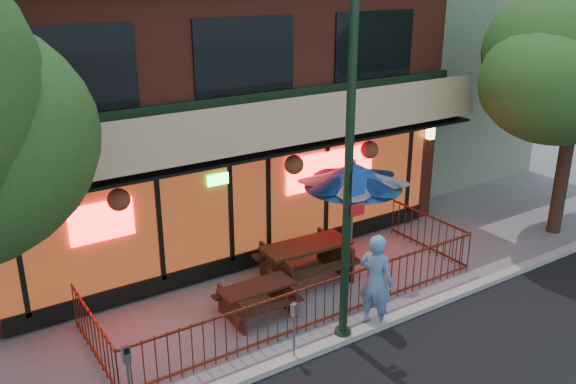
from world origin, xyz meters
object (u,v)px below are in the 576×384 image
at_px(street_light, 348,185).
at_px(picnic_table_left, 257,295).
at_px(parking_meter_far, 128,370).
at_px(parking_meter_near, 294,323).
at_px(pedestrian, 376,281).
at_px(patio_umbrella, 354,175).
at_px(picnic_table_right, 306,256).

xyz_separation_m(street_light, picnic_table_left, (-0.93, 1.67, -2.71)).
bearing_deg(parking_meter_far, parking_meter_near, -1.52).
distance_m(pedestrian, parking_meter_far, 5.03).
relative_size(street_light, patio_umbrella, 2.67).
relative_size(parking_meter_near, parking_meter_far, 0.84).
bearing_deg(pedestrian, picnic_table_left, 24.99).
relative_size(picnic_table_left, patio_umbrella, 0.60).
xyz_separation_m(picnic_table_right, pedestrian, (0.03, -2.33, 0.41)).
xyz_separation_m(picnic_table_left, picnic_table_right, (1.73, 0.72, 0.14)).
bearing_deg(parking_meter_far, picnic_table_right, 25.48).
bearing_deg(parking_meter_near, pedestrian, 3.69).
bearing_deg(picnic_table_left, picnic_table_right, 22.49).
height_order(street_light, patio_umbrella, street_light).
relative_size(picnic_table_left, pedestrian, 0.79).
bearing_deg(picnic_table_right, parking_meter_near, -128.96).
height_order(pedestrian, parking_meter_near, pedestrian).
height_order(street_light, picnic_table_right, street_light).
bearing_deg(picnic_table_left, patio_umbrella, 14.72).
distance_m(picnic_table_right, parking_meter_far, 5.55).
bearing_deg(parking_meter_near, picnic_table_left, 81.46).
relative_size(street_light, parking_meter_far, 4.95).
relative_size(street_light, picnic_table_left, 4.48).
bearing_deg(picnic_table_right, street_light, -108.49).
xyz_separation_m(street_light, pedestrian, (0.83, 0.05, -2.16)).
distance_m(street_light, patio_umbrella, 3.43).
relative_size(pedestrian, parking_meter_near, 1.66).
bearing_deg(street_light, patio_umbrella, 48.74).
height_order(picnic_table_left, picnic_table_right, picnic_table_right).
bearing_deg(street_light, parking_meter_near, -176.29).
xyz_separation_m(parking_meter_near, parking_meter_far, (-3.01, 0.08, 0.15)).
bearing_deg(picnic_table_left, parking_meter_near, -98.54).
xyz_separation_m(pedestrian, parking_meter_far, (-5.03, -0.05, -0.03)).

